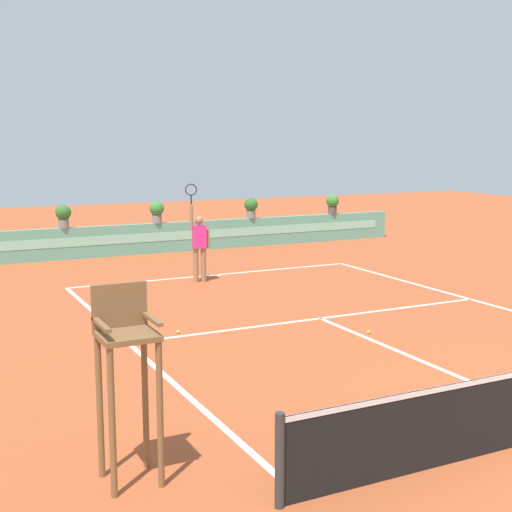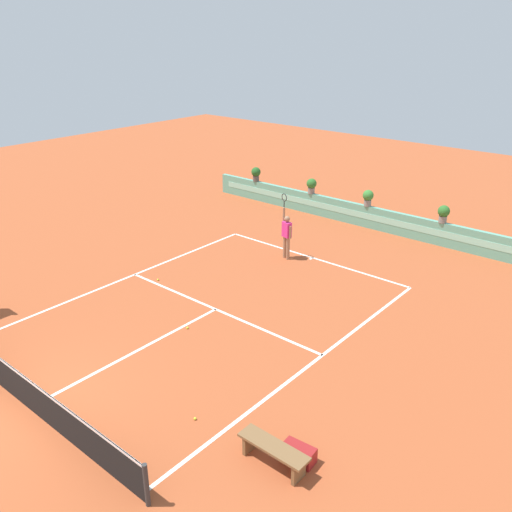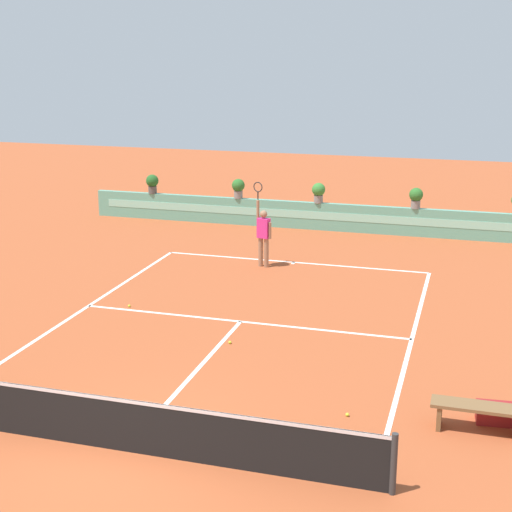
# 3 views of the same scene
# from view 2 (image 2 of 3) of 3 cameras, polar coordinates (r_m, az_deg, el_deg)

# --- Properties ---
(ground_plane) EXTENTS (60.00, 60.00, 0.00)m
(ground_plane) POSITION_cam_2_polar(r_m,az_deg,el_deg) (17.31, -5.20, -6.09)
(ground_plane) COLOR #A84C28
(court_lines) EXTENTS (8.32, 11.94, 0.01)m
(court_lines) POSITION_cam_2_polar(r_m,az_deg,el_deg) (17.76, -3.56, -5.22)
(court_lines) COLOR white
(court_lines) RESTS_ON ground
(net) EXTENTS (8.92, 0.10, 1.00)m
(net) POSITION_cam_2_polar(r_m,az_deg,el_deg) (14.18, -23.09, -12.87)
(net) COLOR #333333
(net) RESTS_ON ground
(back_wall_barrier) EXTENTS (18.00, 0.21, 1.00)m
(back_wall_barrier) POSITION_cam_2_polar(r_m,az_deg,el_deg) (24.86, 11.94, 4.00)
(back_wall_barrier) COLOR #60A88E
(back_wall_barrier) RESTS_ON ground
(bench_courtside) EXTENTS (1.60, 0.44, 0.51)m
(bench_courtside) POSITION_cam_2_polar(r_m,az_deg,el_deg) (11.81, 1.85, -19.78)
(bench_courtside) COLOR brown
(bench_courtside) RESTS_ON ground
(gear_bag) EXTENTS (0.73, 0.42, 0.36)m
(gear_bag) POSITION_cam_2_polar(r_m,az_deg,el_deg) (12.06, 4.51, -20.01)
(gear_bag) COLOR maroon
(gear_bag) RESTS_ON ground
(tennis_player) EXTENTS (0.60, 0.31, 2.58)m
(tennis_player) POSITION_cam_2_polar(r_m,az_deg,el_deg) (20.90, 3.23, 2.42)
(tennis_player) COLOR #9E7051
(tennis_player) RESTS_ON ground
(tennis_ball_near_baseline) EXTENTS (0.07, 0.07, 0.07)m
(tennis_ball_near_baseline) POSITION_cam_2_polar(r_m,az_deg,el_deg) (13.15, -6.43, -16.63)
(tennis_ball_near_baseline) COLOR #CCE033
(tennis_ball_near_baseline) RESTS_ON ground
(tennis_ball_mid_court) EXTENTS (0.07, 0.07, 0.07)m
(tennis_ball_mid_court) POSITION_cam_2_polar(r_m,az_deg,el_deg) (16.56, -7.23, -7.51)
(tennis_ball_mid_court) COLOR #CCE033
(tennis_ball_mid_court) RESTS_ON ground
(tennis_ball_by_sideline) EXTENTS (0.07, 0.07, 0.07)m
(tennis_ball_by_sideline) POSITION_cam_2_polar(r_m,az_deg,el_deg) (19.71, -10.27, -2.47)
(tennis_ball_by_sideline) COLOR #CCE033
(tennis_ball_by_sideline) RESTS_ON ground
(potted_plant_centre) EXTENTS (0.48, 0.48, 0.72)m
(potted_plant_centre) POSITION_cam_2_polar(r_m,az_deg,el_deg) (24.68, 11.70, 6.11)
(potted_plant_centre) COLOR gray
(potted_plant_centre) RESTS_ON back_wall_barrier
(potted_plant_right) EXTENTS (0.48, 0.48, 0.72)m
(potted_plant_right) POSITION_cam_2_polar(r_m,az_deg,el_deg) (23.33, 19.13, 4.32)
(potted_plant_right) COLOR gray
(potted_plant_right) RESTS_ON back_wall_barrier
(potted_plant_far_left) EXTENTS (0.48, 0.48, 0.72)m
(potted_plant_far_left) POSITION_cam_2_polar(r_m,az_deg,el_deg) (28.21, -0.00, 8.70)
(potted_plant_far_left) COLOR #514C47
(potted_plant_far_left) RESTS_ON back_wall_barrier
(potted_plant_left) EXTENTS (0.48, 0.48, 0.72)m
(potted_plant_left) POSITION_cam_2_polar(r_m,az_deg,el_deg) (26.18, 5.86, 7.45)
(potted_plant_left) COLOR gray
(potted_plant_left) RESTS_ON back_wall_barrier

